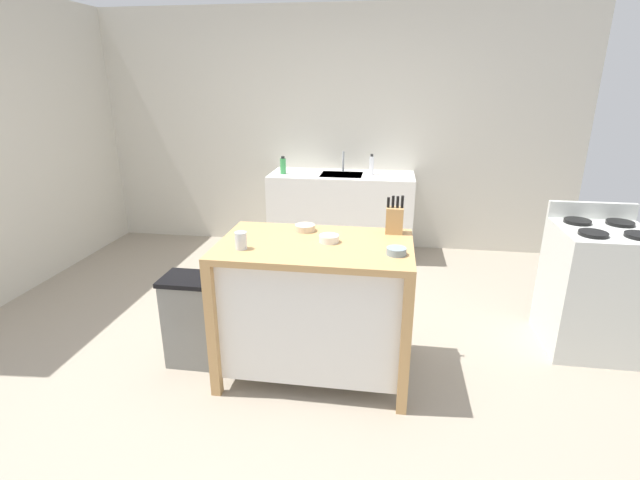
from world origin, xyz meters
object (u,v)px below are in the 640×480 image
(kitchen_island, at_px, (315,302))
(bottle_spray_cleaner, at_px, (372,165))
(sink_faucet, at_px, (343,162))
(stove, at_px, (594,289))
(bowl_ceramic_wide, at_px, (305,228))
(trash_bin, at_px, (193,320))
(bowl_ceramic_small, at_px, (396,251))
(bottle_hand_soap, at_px, (283,166))
(knife_block, at_px, (394,219))
(bowl_stoneware_deep, at_px, (329,238))
(drinking_cup, at_px, (241,241))

(kitchen_island, xyz_separation_m, bottle_spray_cleaner, (0.24, 2.28, 0.49))
(sink_faucet, distance_m, stove, 2.73)
(bowl_ceramic_wide, height_order, trash_bin, bowl_ceramic_wide)
(kitchen_island, height_order, bowl_ceramic_wide, bowl_ceramic_wide)
(bottle_spray_cleaner, bearing_deg, bowl_ceramic_small, -83.98)
(stove, bearing_deg, trash_bin, -167.37)
(bottle_hand_soap, bearing_deg, sink_faucet, 19.97)
(sink_faucet, bearing_deg, trash_bin, -107.44)
(knife_block, height_order, bowl_stoneware_deep, knife_block)
(bowl_ceramic_small, bearing_deg, bottle_spray_cleaner, 96.02)
(bowl_stoneware_deep, bearing_deg, stove, 17.38)
(drinking_cup, bearing_deg, trash_bin, 160.03)
(bowl_stoneware_deep, bearing_deg, trash_bin, -177.25)
(knife_block, bearing_deg, bowl_ceramic_wide, -175.63)
(bottle_spray_cleaner, bearing_deg, bottle_hand_soap, -173.68)
(knife_block, xyz_separation_m, trash_bin, (-1.31, -0.29, -0.68))
(knife_block, xyz_separation_m, bowl_ceramic_small, (0.01, -0.40, -0.07))
(bottle_hand_soap, distance_m, stove, 3.09)
(knife_block, relative_size, trash_bin, 0.40)
(drinking_cup, xyz_separation_m, bottle_spray_cleaner, (0.65, 2.45, 0.04))
(sink_faucet, relative_size, stove, 0.22)
(bowl_ceramic_wide, height_order, drinking_cup, drinking_cup)
(bowl_ceramic_wide, bearing_deg, bottle_spray_cleaner, 80.57)
(bowl_stoneware_deep, xyz_separation_m, trash_bin, (-0.92, -0.04, -0.61))
(bowl_stoneware_deep, relative_size, stove, 0.12)
(knife_block, bearing_deg, bottle_hand_soap, 121.65)
(drinking_cup, distance_m, sink_faucet, 2.59)
(drinking_cup, height_order, trash_bin, drinking_cup)
(kitchen_island, distance_m, stove, 1.99)
(trash_bin, xyz_separation_m, bottle_spray_cleaner, (1.07, 2.30, 0.68))
(bottle_hand_soap, height_order, bottle_spray_cleaner, bottle_spray_cleaner)
(kitchen_island, bearing_deg, sink_faucet, 91.82)
(bottle_hand_soap, bearing_deg, stove, -31.27)
(knife_block, xyz_separation_m, bowl_stoneware_deep, (-0.39, -0.24, -0.07))
(bowl_ceramic_small, relative_size, trash_bin, 0.18)
(bottle_spray_cleaner, bearing_deg, bowl_ceramic_wide, -99.43)
(bowl_ceramic_small, xyz_separation_m, trash_bin, (-1.33, 0.11, -0.61))
(knife_block, xyz_separation_m, stove, (1.42, 0.33, -0.54))
(drinking_cup, distance_m, stove, 2.49)
(kitchen_island, bearing_deg, bottle_hand_soap, 107.79)
(kitchen_island, xyz_separation_m, stove, (1.90, 0.60, -0.05))
(bowl_ceramic_wide, xyz_separation_m, bottle_hand_soap, (-0.59, 1.95, 0.05))
(bowl_ceramic_small, xyz_separation_m, bottle_hand_soap, (-1.19, 2.30, 0.05))
(bowl_stoneware_deep, height_order, bottle_spray_cleaner, bottle_spray_cleaner)
(kitchen_island, height_order, bowl_ceramic_small, bowl_ceramic_small)
(stove, bearing_deg, drinking_cup, -161.68)
(sink_faucet, bearing_deg, bowl_ceramic_small, -77.36)
(bowl_ceramic_wide, xyz_separation_m, drinking_cup, (-0.31, -0.40, 0.03))
(sink_faucet, xyz_separation_m, bottle_hand_soap, (-0.62, -0.23, -0.02))
(bowl_ceramic_small, bearing_deg, stove, 27.22)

